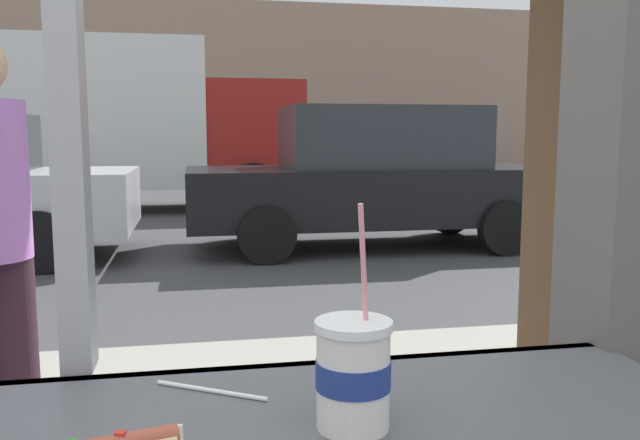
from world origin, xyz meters
name	(u,v)px	position (x,y,z in m)	size (l,w,h in m)	color
ground_plane	(179,239)	(0.00, 8.00, 0.00)	(60.00, 60.00, 0.00)	#424244
building_facade_far	(184,90)	(0.00, 21.62, 2.83)	(28.00, 1.20, 5.66)	gray
soda_cup_right	(353,372)	(0.40, -0.23, 1.09)	(0.10, 0.10, 0.30)	silver
loose_straw	(211,391)	(0.21, -0.07, 1.02)	(0.01, 0.01, 0.19)	white
parked_car_black	(374,177)	(2.40, 6.90, 0.87)	(4.48, 1.92, 1.73)	black
box_truck	(94,120)	(-1.52, 11.64, 1.65)	(7.11, 2.44, 3.04)	silver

